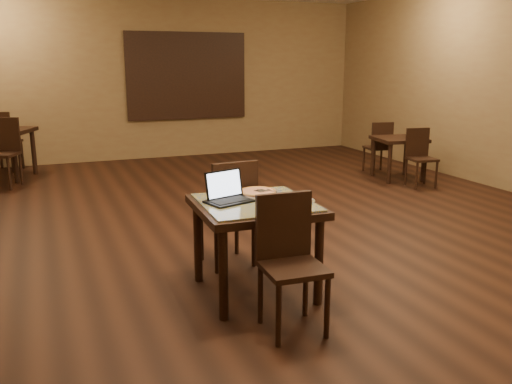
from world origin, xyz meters
name	(u,v)px	position (x,y,z in m)	size (l,w,h in m)	color
ground	(262,228)	(0.00, 0.00, 0.00)	(10.00, 10.00, 0.00)	black
wall_back	(161,79)	(0.00, 5.00, 1.50)	(8.00, 0.02, 3.00)	olive
mural	(187,76)	(0.50, 4.96, 1.55)	(2.34, 0.05, 1.64)	#235683
tiled_table	(255,214)	(-0.71, -1.57, 0.66)	(0.95, 0.95, 0.76)	black
chair_main_near	(289,254)	(-0.71, -2.19, 0.54)	(0.43, 0.43, 0.95)	black
chair_main_far	(231,207)	(-0.71, -0.96, 0.56)	(0.47, 0.47, 0.99)	black
laptop	(227,193)	(-0.91, -1.47, 0.82)	(0.40, 0.36, 0.23)	black
plate	(290,203)	(-0.49, -1.75, 0.77)	(0.26, 0.26, 0.01)	white
pizza_slice	(290,202)	(-0.49, -1.75, 0.79)	(0.17, 0.17, 0.02)	beige
pizza_pan	(258,193)	(-0.59, -1.33, 0.77)	(0.40, 0.40, 0.01)	silver
pizza_whole	(258,191)	(-0.59, -1.33, 0.78)	(0.31, 0.31, 0.02)	beige
spatula	(261,191)	(-0.57, -1.35, 0.79)	(0.09, 0.21, 0.01)	silver
napkin_roll	(309,199)	(-0.31, -1.71, 0.78)	(0.04, 0.16, 0.04)	white
other_table_a	(399,145)	(3.00, 1.60, 0.55)	(0.81, 0.81, 0.67)	black
other_table_a_chair_near	(420,154)	(3.01, 1.10, 0.49)	(0.43, 0.43, 0.86)	black
other_table_a_chair_far	(379,144)	(2.99, 2.11, 0.49)	(0.43, 0.43, 0.86)	black
other_table_b	(2,138)	(-2.79, 4.00, 0.66)	(1.11, 1.11, 0.79)	black
other_table_b_chair_near	(3,148)	(-2.76, 3.40, 0.58)	(0.58, 0.58, 1.02)	black
other_table_b_chair_far	(2,138)	(-2.83, 4.60, 0.58)	(0.58, 0.58, 1.02)	black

